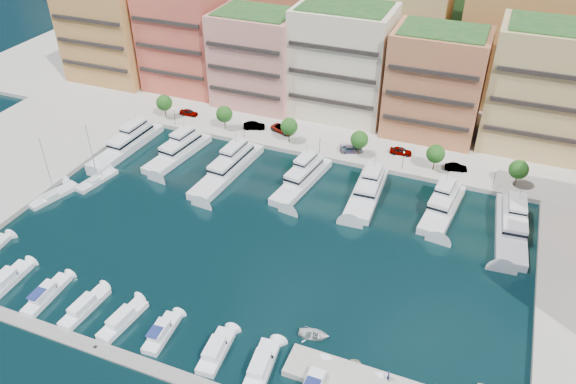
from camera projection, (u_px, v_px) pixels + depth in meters
name	position (u px, v px, depth m)	size (l,w,h in m)	color
ground	(261.00, 242.00, 98.07)	(400.00, 400.00, 0.00)	black
north_quay	(358.00, 100.00, 145.49)	(220.00, 64.00, 2.00)	#9E998E
hillside	(399.00, 41.00, 182.20)	(240.00, 40.00, 58.00)	#1D3214
south_pontoon	(150.00, 368.00, 76.05)	(72.00, 2.20, 0.35)	gray
apartment_0	(110.00, 32.00, 148.96)	(22.00, 16.50, 24.80)	#BE8045
apartment_1	(185.00, 37.00, 143.19)	(20.00, 16.50, 26.80)	#CF5D45
apartment_2	(257.00, 58.00, 136.37)	(20.00, 15.50, 22.80)	#DC867B
apartment_3	(342.00, 62.00, 130.62)	(22.00, 16.50, 25.80)	beige
apartment_4	(435.00, 83.00, 122.92)	(20.00, 15.50, 23.80)	#B47343
apartment_5	(545.00, 89.00, 116.87)	(22.00, 16.50, 26.80)	tan
backblock_0	(190.00, 3.00, 162.43)	(26.00, 18.00, 30.00)	beige
backblock_1	(286.00, 14.00, 153.25)	(26.00, 18.00, 30.00)	#B47343
backblock_2	(394.00, 27.00, 144.07)	(26.00, 18.00, 30.00)	tan
backblock_3	(517.00, 43.00, 134.89)	(26.00, 18.00, 30.00)	#BE8045
tree_0	(164.00, 103.00, 133.25)	(3.80, 3.80, 5.65)	#473323
tree_1	(224.00, 114.00, 128.35)	(3.80, 3.80, 5.65)	#473323
tree_2	(289.00, 126.00, 123.45)	(3.80, 3.80, 5.65)	#473323
tree_3	(359.00, 140.00, 118.56)	(3.80, 3.80, 5.65)	#473323
tree_4	(436.00, 154.00, 113.66)	(3.80, 3.80, 5.65)	#473323
tree_5	(519.00, 170.00, 108.77)	(3.80, 3.80, 5.65)	#473323
lamppost_0	(174.00, 113.00, 130.78)	(0.30, 0.30, 4.20)	black
lamppost_1	(244.00, 127.00, 125.28)	(0.30, 0.30, 4.20)	black
lamppost_2	(320.00, 141.00, 119.77)	(0.30, 0.30, 4.20)	black
lamppost_3	(403.00, 158.00, 114.26)	(0.30, 0.30, 4.20)	black
lamppost_4	(495.00, 175.00, 108.75)	(0.30, 0.30, 4.20)	black
yacht_0	(128.00, 143.00, 124.47)	(5.72, 21.78, 7.30)	silver
yacht_1	(179.00, 151.00, 121.83)	(7.17, 18.99, 7.30)	silver
yacht_2	(229.00, 167.00, 116.28)	(6.54, 23.14, 7.30)	silver
yacht_3	(303.00, 178.00, 112.90)	(6.92, 19.22, 7.30)	silver
yacht_4	(367.00, 191.00, 109.18)	(5.78, 18.16, 7.30)	silver
yacht_5	(443.00, 205.00, 105.05)	(6.53, 17.40, 7.30)	silver
yacht_6	(512.00, 225.00, 100.07)	(6.58, 20.77, 7.30)	silver
cruiser_0	(6.00, 281.00, 89.16)	(3.25, 9.29, 2.55)	white
cruiser_1	(46.00, 295.00, 86.67)	(2.76, 9.15, 2.66)	white
cruiser_2	(85.00, 308.00, 84.48)	(2.94, 9.14, 2.55)	white
cruiser_3	(122.00, 320.00, 82.40)	(3.43, 8.93, 2.55)	white
cruiser_4	(161.00, 333.00, 80.34)	(2.93, 7.76, 2.66)	white
cruiser_5	(216.00, 352.00, 77.67)	(3.30, 8.27, 2.55)	white
cruiser_6	(261.00, 367.00, 75.56)	(3.73, 9.17, 2.55)	white
sailboat_1	(53.00, 196.00, 109.14)	(5.53, 10.45, 13.20)	silver
sailboat_2	(96.00, 181.00, 113.58)	(4.33, 9.65, 13.20)	silver
tender_0	(314.00, 334.00, 80.30)	(3.16, 4.43, 0.92)	silver
tender_1	(356.00, 361.00, 76.47)	(1.31, 1.52, 0.80)	beige
car_0	(189.00, 112.00, 135.70)	(1.81, 4.49, 1.53)	gray
car_1	(254.00, 126.00, 129.94)	(1.75, 5.01, 1.65)	gray
car_2	(283.00, 129.00, 128.64)	(2.63, 5.70, 1.59)	gray
car_3	(351.00, 149.00, 121.23)	(2.03, 4.99, 1.45)	gray
car_4	(401.00, 151.00, 120.45)	(1.90, 4.72, 1.61)	gray
car_5	(456.00, 167.00, 115.13)	(1.55, 4.45, 1.47)	gray
person_0	(388.00, 376.00, 72.80)	(0.63, 0.42, 1.74)	#222344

